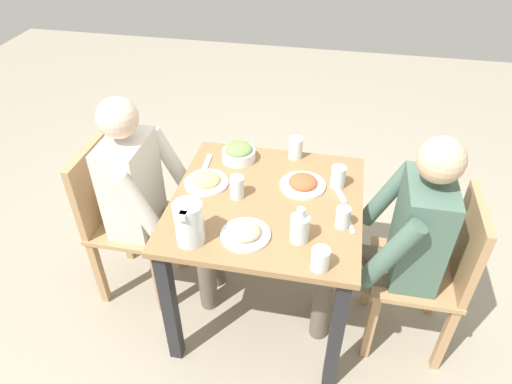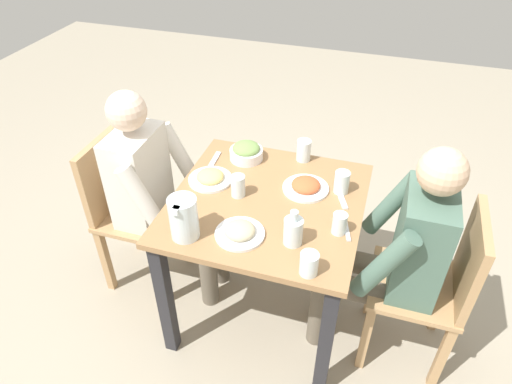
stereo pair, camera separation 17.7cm
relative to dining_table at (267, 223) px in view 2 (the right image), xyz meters
name	(u,v)px [view 2 (the right image)]	position (x,y,z in m)	size (l,w,h in m)	color
ground_plane	(265,306)	(0.00, 0.00, -0.62)	(8.00, 8.00, 0.00)	#9E937F
dining_table	(267,223)	(0.00, 0.00, 0.00)	(0.87, 0.87, 0.76)	#997047
chair_near	(436,283)	(-0.03, -0.80, -0.12)	(0.40, 0.40, 0.89)	tan
chair_far	(127,205)	(0.04, 0.80, -0.12)	(0.40, 0.40, 0.89)	tan
diner_near	(395,250)	(-0.03, -0.60, 0.03)	(0.48, 0.53, 1.18)	#4C6B5B
diner_far	(157,190)	(0.04, 0.60, 0.03)	(0.48, 0.53, 1.18)	silver
water_pitcher	(184,218)	(-0.32, 0.26, 0.23)	(0.16, 0.12, 0.19)	silver
salad_bowl	(246,152)	(0.30, 0.20, 0.18)	(0.17, 0.17, 0.09)	white
plate_rice_curry	(306,186)	(0.14, -0.15, 0.15)	(0.22, 0.22, 0.06)	white
plate_fries	(210,178)	(0.07, 0.31, 0.15)	(0.21, 0.21, 0.05)	white
plate_beans	(240,232)	(-0.26, 0.04, 0.15)	(0.21, 0.21, 0.06)	white
water_glass_near_right	(304,150)	(0.38, -0.08, 0.19)	(0.07, 0.07, 0.11)	silver
water_glass_by_pitcher	(309,264)	(-0.37, -0.27, 0.18)	(0.07, 0.07, 0.10)	silver
water_glass_far_right	(342,182)	(0.17, -0.31, 0.19)	(0.07, 0.07, 0.11)	silver
water_glass_far_left	(339,223)	(-0.11, -0.35, 0.18)	(0.06, 0.06, 0.10)	silver
water_glass_near_left	(238,186)	(0.00, 0.14, 0.19)	(0.07, 0.07, 0.11)	silver
oil_carafe	(293,232)	(-0.23, -0.18, 0.19)	(0.08, 0.08, 0.16)	silver
fork_near	(214,161)	(0.22, 0.35, 0.14)	(0.17, 0.03, 0.01)	silver
knife_near	(346,226)	(-0.07, -0.37, 0.14)	(0.18, 0.02, 0.01)	silver
fork_far	(341,197)	(0.12, -0.32, 0.14)	(0.17, 0.03, 0.01)	silver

